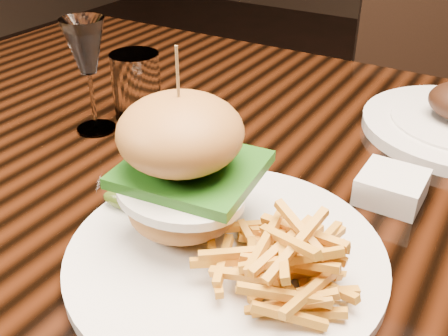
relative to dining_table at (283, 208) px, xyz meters
The scene contains 6 objects.
dining_table is the anchor object (origin of this frame).
burger_plate 0.25m from the dining_table, 84.06° to the right, with size 0.34×0.33×0.22m.
ramekin 0.18m from the dining_table, ahead, with size 0.08×0.08×0.04m, color silver.
wine_glass 0.37m from the dining_table, 168.84° to the right, with size 0.06×0.06×0.17m.
water_tumbler 0.30m from the dining_table, behind, with size 0.08×0.08×0.10m, color white.
chair_far 0.90m from the dining_table, 86.01° to the left, with size 0.61×0.61×0.95m.
Camera 1 is at (0.25, -0.58, 1.12)m, focal length 42.00 mm.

